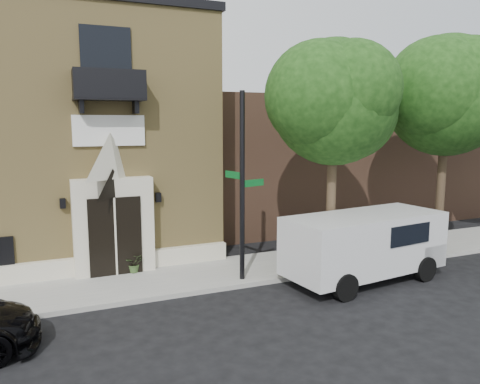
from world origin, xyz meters
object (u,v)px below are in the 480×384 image
(street_sign, at_px, (242,186))
(fire_hydrant, at_px, (350,252))
(cargo_van, at_px, (369,243))
(dumpster, at_px, (322,246))
(pedestrian_near, at_px, (326,235))

(street_sign, xyz_separation_m, fire_hydrant, (4.32, 0.13, -2.63))
(cargo_van, bearing_deg, street_sign, 154.26)
(street_sign, bearing_deg, dumpster, -9.37)
(street_sign, height_order, dumpster, street_sign)
(cargo_van, relative_size, dumpster, 2.55)
(pedestrian_near, bearing_deg, cargo_van, 67.28)
(cargo_van, height_order, pedestrian_near, cargo_van)
(fire_hydrant, relative_size, dumpster, 0.35)
(fire_hydrant, bearing_deg, dumpster, 171.62)
(street_sign, xyz_separation_m, pedestrian_near, (3.98, 1.24, -2.23))
(cargo_van, xyz_separation_m, dumpster, (-0.74, 1.64, -0.41))
(cargo_van, bearing_deg, fire_hydrant, 69.17)
(cargo_van, height_order, dumpster, cargo_van)
(fire_hydrant, bearing_deg, pedestrian_near, 107.00)
(cargo_van, relative_size, fire_hydrant, 7.22)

